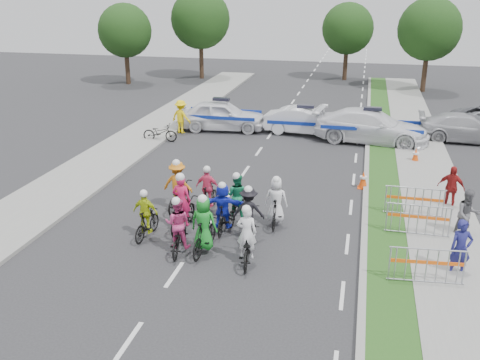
% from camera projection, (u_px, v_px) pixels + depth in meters
% --- Properties ---
extents(ground, '(90.00, 90.00, 0.00)m').
position_uv_depth(ground, '(174.00, 275.00, 14.82)').
color(ground, '#28282B').
rests_on(ground, ground).
extents(curb_right, '(0.20, 60.00, 0.12)m').
position_uv_depth(curb_right, '(365.00, 218.00, 18.28)').
color(curb_right, gray).
rests_on(curb_right, ground).
extents(grass_strip, '(1.20, 60.00, 0.11)m').
position_uv_depth(grass_strip, '(386.00, 220.00, 18.13)').
color(grass_strip, '#204F19').
rests_on(grass_strip, ground).
extents(sidewalk_right, '(2.40, 60.00, 0.13)m').
position_uv_depth(sidewalk_right, '(442.00, 225.00, 17.75)').
color(sidewalk_right, gray).
rests_on(sidewalk_right, ground).
extents(sidewalk_left, '(3.00, 60.00, 0.13)m').
position_uv_depth(sidewalk_left, '(60.00, 190.00, 20.77)').
color(sidewalk_left, gray).
rests_on(sidewalk_left, ground).
extents(rider_0, '(0.86, 1.87, 1.84)m').
position_uv_depth(rider_0, '(247.00, 244.00, 15.27)').
color(rider_0, black).
rests_on(rider_0, ground).
extents(rider_1, '(0.84, 1.85, 1.91)m').
position_uv_depth(rider_1, '(204.00, 230.00, 15.80)').
color(rider_1, black).
rests_on(rider_1, ground).
extents(rider_2, '(0.84, 1.83, 1.80)m').
position_uv_depth(rider_2, '(178.00, 231.00, 15.89)').
color(rider_2, black).
rests_on(rider_2, ground).
extents(rider_3, '(0.86, 1.61, 1.66)m').
position_uv_depth(rider_3, '(146.00, 219.00, 16.79)').
color(rider_3, black).
rests_on(rider_3, ground).
extents(rider_4, '(1.07, 1.83, 1.80)m').
position_uv_depth(rider_4, '(249.00, 218.00, 16.75)').
color(rider_4, black).
rests_on(rider_4, ground).
extents(rider_5, '(1.41, 1.68, 1.75)m').
position_uv_depth(rider_5, '(223.00, 210.00, 17.19)').
color(rider_5, black).
rests_on(rider_5, ground).
extents(rider_6, '(0.79, 1.99, 1.99)m').
position_uv_depth(rider_6, '(182.00, 211.00, 17.36)').
color(rider_6, black).
rests_on(rider_6, ground).
extents(rider_7, '(0.76, 1.70, 1.78)m').
position_uv_depth(rider_7, '(276.00, 206.00, 17.64)').
color(rider_7, black).
rests_on(rider_7, ground).
extents(rider_8, '(0.83, 1.80, 1.77)m').
position_uv_depth(rider_8, '(237.00, 203.00, 18.00)').
color(rider_8, black).
rests_on(rider_8, ground).
extents(rider_9, '(0.90, 1.68, 1.73)m').
position_uv_depth(rider_9, '(208.00, 194.00, 18.76)').
color(rider_9, black).
rests_on(rider_9, ground).
extents(rider_10, '(1.09, 1.90, 1.91)m').
position_uv_depth(rider_10, '(178.00, 190.00, 18.87)').
color(rider_10, black).
rests_on(rider_10, ground).
extents(police_car_0, '(5.01, 2.49, 1.64)m').
position_uv_depth(police_car_0, '(221.00, 115.00, 29.37)').
color(police_car_0, white).
rests_on(police_car_0, ground).
extents(police_car_1, '(4.45, 1.91, 1.43)m').
position_uv_depth(police_car_1, '(305.00, 121.00, 28.60)').
color(police_car_1, white).
rests_on(police_car_1, ground).
extents(police_car_2, '(6.00, 3.13, 1.66)m').
position_uv_depth(police_car_2, '(371.00, 126.00, 27.04)').
color(police_car_2, white).
rests_on(police_car_2, ground).
extents(civilian_sedan, '(4.92, 2.19, 1.40)m').
position_uv_depth(civilian_sedan, '(467.00, 128.00, 27.22)').
color(civilian_sedan, '#B3B3B9').
rests_on(civilian_sedan, ground).
extents(spectator_0, '(0.68, 0.53, 1.67)m').
position_uv_depth(spectator_0, '(461.00, 249.00, 14.49)').
color(spectator_0, navy).
rests_on(spectator_0, ground).
extents(spectator_1, '(0.90, 0.77, 1.62)m').
position_uv_depth(spectator_1, '(468.00, 215.00, 16.70)').
color(spectator_1, '#58575C').
rests_on(spectator_1, ground).
extents(spectator_2, '(1.01, 0.66, 1.60)m').
position_uv_depth(spectator_2, '(451.00, 188.00, 18.96)').
color(spectator_2, maroon).
rests_on(spectator_2, ground).
extents(marshal_hiviz, '(1.31, 0.99, 1.79)m').
position_uv_depth(marshal_hiviz, '(181.00, 117.00, 28.75)').
color(marshal_hiviz, yellow).
rests_on(marshal_hiviz, ground).
extents(barrier_0, '(2.04, 0.68, 1.12)m').
position_uv_depth(barrier_0, '(426.00, 268.00, 14.07)').
color(barrier_0, '#A5A8AD').
rests_on(barrier_0, ground).
extents(barrier_1, '(2.01, 0.53, 1.12)m').
position_uv_depth(barrier_1, '(418.00, 221.00, 16.82)').
color(barrier_1, '#A5A8AD').
rests_on(barrier_1, ground).
extents(barrier_2, '(2.00, 0.51, 1.12)m').
position_uv_depth(barrier_2, '(414.00, 203.00, 18.25)').
color(barrier_2, '#A5A8AD').
rests_on(barrier_2, ground).
extents(cone_0, '(0.40, 0.40, 0.70)m').
position_uv_depth(cone_0, '(363.00, 180.00, 21.04)').
color(cone_0, '#F24C0C').
rests_on(cone_0, ground).
extents(cone_1, '(0.40, 0.40, 0.70)m').
position_uv_depth(cone_1, '(416.00, 156.00, 24.03)').
color(cone_1, '#F24C0C').
rests_on(cone_1, ground).
extents(parked_bike, '(1.81, 0.76, 0.93)m').
position_uv_depth(parked_bike, '(160.00, 133.00, 27.32)').
color(parked_bike, black).
rests_on(parked_bike, ground).
extents(tree_0, '(4.20, 4.20, 6.30)m').
position_uv_depth(tree_0, '(125.00, 31.00, 41.99)').
color(tree_0, '#382619').
rests_on(tree_0, ground).
extents(tree_1, '(4.55, 4.55, 6.82)m').
position_uv_depth(tree_1, '(430.00, 29.00, 38.77)').
color(tree_1, '#382619').
rests_on(tree_1, ground).
extents(tree_3, '(4.90, 4.90, 7.35)m').
position_uv_depth(tree_3, '(200.00, 19.00, 44.33)').
color(tree_3, '#382619').
rests_on(tree_3, ground).
extents(tree_4, '(4.20, 4.20, 6.30)m').
position_uv_depth(tree_4, '(348.00, 29.00, 43.83)').
color(tree_4, '#382619').
rests_on(tree_4, ground).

